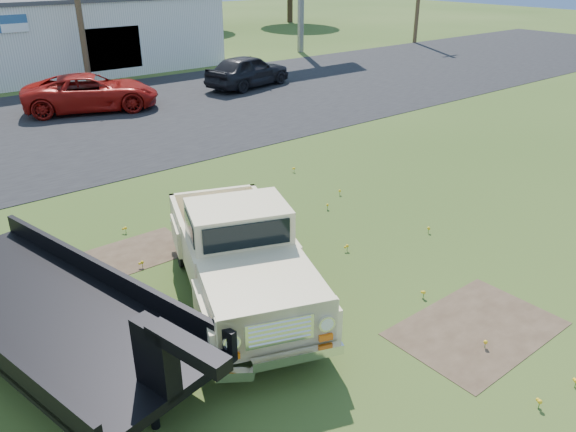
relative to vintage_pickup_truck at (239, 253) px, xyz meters
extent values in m
plane|color=#314C18|center=(1.23, -0.49, -1.00)|extent=(140.00, 140.00, 0.00)
cube|color=black|center=(1.23, 14.51, -1.00)|extent=(90.00, 14.00, 0.02)
cube|color=#473526|center=(2.73, -3.49, -1.00)|extent=(3.00, 2.00, 0.01)
cube|color=#473526|center=(-0.77, 3.01, -1.00)|extent=(2.20, 1.60, 0.01)
cube|color=silver|center=(7.23, 26.51, 1.00)|extent=(14.00, 8.00, 4.00)
cube|color=black|center=(7.23, 22.56, 0.60)|extent=(3.00, 0.10, 2.20)
cube|color=white|center=(1.73, 22.46, 2.20)|extent=(2.50, 0.08, 0.80)
cylinder|color=#352518|center=(13.23, 38.51, 0.71)|extent=(0.56, 0.56, 3.42)
cylinder|color=#352518|center=(23.23, 41.01, 0.80)|extent=(0.56, 0.56, 3.60)
cylinder|color=#352518|center=(33.23, 39.51, 1.07)|extent=(0.56, 0.56, 4.14)
imported|color=#9B130E|center=(3.42, 16.33, -0.22)|extent=(6.14, 4.34, 1.56)
imported|color=black|center=(11.48, 16.07, -0.18)|extent=(5.10, 2.88, 1.64)
camera|label=1|loc=(-5.12, -7.83, 5.07)|focal=35.00mm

